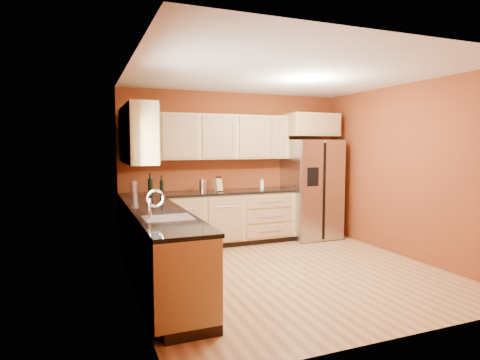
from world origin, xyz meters
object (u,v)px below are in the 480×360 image
Objects in this scene: canister_left at (134,188)px; soap_dispenser at (262,184)px; wine_bottle_a at (150,184)px; knife_block at (218,185)px; refrigerator at (311,189)px.

soap_dispenser is (2.16, -0.05, -0.01)m from canister_left.
canister_left is 0.26m from wine_bottle_a.
canister_left is at bearing 160.43° from wine_bottle_a.
soap_dispenser is (1.93, 0.04, -0.08)m from wine_bottle_a.
wine_bottle_a reaches higher than canister_left.
knife_block is at bearing 0.94° from wine_bottle_a.
knife_block is 0.81m from soap_dispenser.
canister_left is 2.16m from soap_dispenser.
canister_left is at bearing 178.10° from refrigerator.
soap_dispenser is at bearing 1.05° from wine_bottle_a.
wine_bottle_a is at bearing 167.47° from knife_block.
refrigerator reaches higher than wine_bottle_a.
knife_block is at bearing -178.80° from soap_dispenser.
knife_block is (1.12, 0.02, -0.07)m from wine_bottle_a.
refrigerator is 8.52× the size of knife_block.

